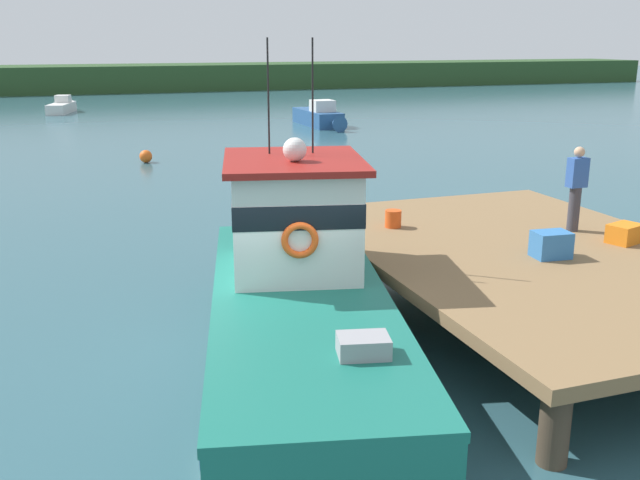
% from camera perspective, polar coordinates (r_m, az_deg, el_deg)
% --- Properties ---
extents(ground_plane, '(200.00, 200.00, 0.00)m').
position_cam_1_polar(ground_plane, '(11.58, -3.67, -8.75)').
color(ground_plane, '#2D5660').
extents(dock, '(6.00, 9.00, 1.20)m').
position_cam_1_polar(dock, '(13.22, 16.68, -1.30)').
color(dock, '#4C3D2D').
rests_on(dock, ground).
extents(main_fishing_boat, '(4.29, 9.96, 4.80)m').
position_cam_1_polar(main_fishing_boat, '(11.07, -1.77, -4.28)').
color(main_fishing_boat, '#196B5B').
rests_on(main_fishing_boat, ground).
extents(crate_single_far, '(0.64, 0.49, 0.45)m').
position_cam_1_polar(crate_single_far, '(12.77, 17.84, -0.35)').
color(crate_single_far, '#3370B2').
rests_on(crate_single_far, dock).
extents(crate_stack_mid_dock, '(0.71, 0.61, 0.34)m').
position_cam_1_polar(crate_stack_mid_dock, '(14.18, 22.99, 0.48)').
color(crate_stack_mid_dock, orange).
rests_on(crate_stack_mid_dock, dock).
extents(bait_bucket, '(0.32, 0.32, 0.34)m').
position_cam_1_polar(bait_bucket, '(14.21, 5.82, 1.69)').
color(bait_bucket, '#E04C19').
rests_on(bait_bucket, dock).
extents(deckhand_by_the_boat, '(0.36, 0.22, 1.63)m').
position_cam_1_polar(deckhand_by_the_boat, '(14.56, 19.63, 3.97)').
color(deckhand_by_the_boat, '#383842').
rests_on(deckhand_by_the_boat, dock).
extents(moored_boat_near_channel, '(2.01, 4.53, 1.13)m').
position_cam_1_polar(moored_boat_near_channel, '(51.99, -19.72, 9.91)').
color(moored_boat_near_channel, silver).
rests_on(moored_boat_near_channel, ground).
extents(moored_boat_mid_harbor, '(1.56, 5.85, 1.48)m').
position_cam_1_polar(moored_boat_mid_harbor, '(41.35, 0.00, 9.73)').
color(moored_boat_mid_harbor, '#285184').
rests_on(moored_boat_mid_harbor, ground).
extents(mooring_buoy_channel_marker, '(0.33, 0.33, 0.33)m').
position_cam_1_polar(mooring_buoy_channel_marker, '(30.68, -4.51, 6.96)').
color(mooring_buoy_channel_marker, '#EA5B19').
rests_on(mooring_buoy_channel_marker, ground).
extents(mooring_buoy_outer, '(0.50, 0.50, 0.50)m').
position_cam_1_polar(mooring_buoy_outer, '(29.73, -13.63, 6.46)').
color(mooring_buoy_outer, '#EA5B19').
rests_on(mooring_buoy_outer, ground).
extents(far_shoreline, '(120.00, 8.00, 2.40)m').
position_cam_1_polar(far_shoreline, '(72.31, -17.51, 12.11)').
color(far_shoreline, '#284723').
rests_on(far_shoreline, ground).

